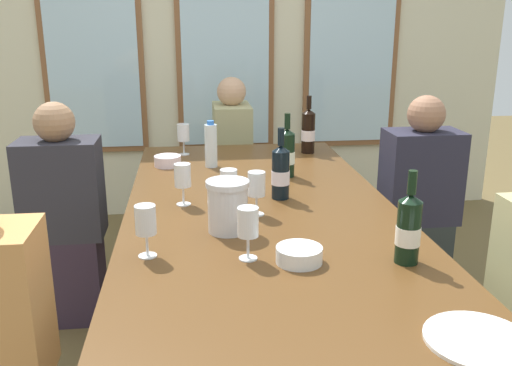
{
  "coord_description": "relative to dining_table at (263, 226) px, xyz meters",
  "views": [
    {
      "loc": [
        -0.28,
        -2.09,
        1.49
      ],
      "look_at": [
        0.0,
        0.23,
        0.79
      ],
      "focal_mm": 39.32,
      "sensor_mm": 36.0,
      "label": 1
    }
  ],
  "objects": [
    {
      "name": "wine_bottle_1",
      "position": [
        0.1,
        0.16,
        0.18
      ],
      "size": [
        0.08,
        0.08,
        0.31
      ],
      "color": "black",
      "rests_on": "dining_table"
    },
    {
      "name": "white_plate_0",
      "position": [
        0.39,
        -0.99,
        0.07
      ],
      "size": [
        0.26,
        0.26,
        0.01
      ],
      "primitive_type": "cylinder",
      "color": "white",
      "rests_on": "dining_table"
    },
    {
      "name": "wine_bottle_0",
      "position": [
        0.39,
        -0.53,
        0.18
      ],
      "size": [
        0.08,
        0.08,
        0.3
      ],
      "color": "black",
      "rests_on": "dining_table"
    },
    {
      "name": "tasting_bowl_0",
      "position": [
        -0.4,
        0.75,
        0.09
      ],
      "size": [
        0.14,
        0.14,
        0.05
      ],
      "primitive_type": "cylinder",
      "color": "white",
      "rests_on": "dining_table"
    },
    {
      "name": "wine_glass_3",
      "position": [
        -0.31,
        0.12,
        0.18
      ],
      "size": [
        0.07,
        0.07,
        0.17
      ],
      "color": "white",
      "rests_on": "dining_table"
    },
    {
      "name": "seated_person_3",
      "position": [
        0.9,
        0.57,
        -0.15
      ],
      "size": [
        0.38,
        0.24,
        1.11
      ],
      "color": "#293030",
      "rests_on": "ground"
    },
    {
      "name": "seated_person_2",
      "position": [
        -0.9,
        0.57,
        -0.15
      ],
      "size": [
        0.38,
        0.24,
        1.11
      ],
      "color": "#322536",
      "rests_on": "ground"
    },
    {
      "name": "dining_table",
      "position": [
        0.0,
        0.0,
        0.0
      ],
      "size": [
        1.09,
        2.41,
        0.74
      ],
      "color": "#583719",
      "rests_on": "ground"
    },
    {
      "name": "seated_person_4",
      "position": [
        0.0,
        1.56,
        -0.15
      ],
      "size": [
        0.24,
        0.38,
        1.11
      ],
      "color": "#29323D",
      "rests_on": "ground"
    },
    {
      "name": "water_bottle",
      "position": [
        -0.17,
        0.71,
        0.18
      ],
      "size": [
        0.06,
        0.06,
        0.24
      ],
      "color": "white",
      "rests_on": "dining_table"
    },
    {
      "name": "metal_pitcher",
      "position": [
        -0.15,
        -0.2,
        0.16
      ],
      "size": [
        0.16,
        0.16,
        0.19
      ],
      "color": "silver",
      "rests_on": "dining_table"
    },
    {
      "name": "wine_glass_5",
      "position": [
        -0.03,
        -0.04,
        0.18
      ],
      "size": [
        0.07,
        0.07,
        0.17
      ],
      "color": "white",
      "rests_on": "dining_table"
    },
    {
      "name": "wine_glass_4",
      "position": [
        -0.13,
        0.01,
        0.18
      ],
      "size": [
        0.07,
        0.07,
        0.17
      ],
      "color": "white",
      "rests_on": "dining_table"
    },
    {
      "name": "tasting_bowl_1",
      "position": [
        0.05,
        -0.5,
        0.09
      ],
      "size": [
        0.15,
        0.15,
        0.05
      ],
      "primitive_type": "cylinder",
      "color": "white",
      "rests_on": "dining_table"
    },
    {
      "name": "wine_bottle_2",
      "position": [
        0.18,
        0.49,
        0.18
      ],
      "size": [
        0.08,
        0.08,
        0.31
      ],
      "color": "black",
      "rests_on": "dining_table"
    },
    {
      "name": "wine_glass_1",
      "position": [
        -0.31,
        0.99,
        0.18
      ],
      "size": [
        0.07,
        0.07,
        0.17
      ],
      "color": "white",
      "rests_on": "dining_table"
    },
    {
      "name": "wine_glass_2",
      "position": [
        -0.11,
        -0.45,
        0.18
      ],
      "size": [
        0.07,
        0.07,
        0.17
      ],
      "color": "white",
      "rests_on": "dining_table"
    },
    {
      "name": "wine_bottle_3",
      "position": [
        0.39,
        0.96,
        0.19
      ],
      "size": [
        0.08,
        0.08,
        0.32
      ],
      "color": "black",
      "rests_on": "dining_table"
    },
    {
      "name": "back_wall_with_windows",
      "position": [
        0.0,
        2.15,
        0.77
      ],
      "size": [
        4.29,
        0.1,
        2.9
      ],
      "color": "beige",
      "rests_on": "ground"
    },
    {
      "name": "wine_glass_0",
      "position": [
        -0.43,
        -0.39,
        0.18
      ],
      "size": [
        0.07,
        0.07,
        0.17
      ],
      "color": "white",
      "rests_on": "dining_table"
    }
  ]
}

